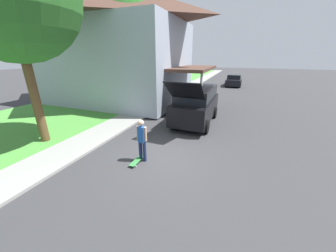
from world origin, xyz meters
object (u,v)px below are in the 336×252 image
at_px(lawn_tree_far, 126,21).
at_px(car_down_street, 234,80).
at_px(suv_parked, 196,104).
at_px(skateboarder, 142,139).
at_px(skateboard, 137,161).

height_order(lawn_tree_far, car_down_street, lawn_tree_far).
bearing_deg(lawn_tree_far, suv_parked, -19.91).
xyz_separation_m(skateboarder, skateboard, (-0.13, -0.24, -0.82)).
bearing_deg(skateboarder, skateboard, -118.22).
relative_size(car_down_street, skateboard, 5.43).
bearing_deg(lawn_tree_far, car_down_street, 63.87).
height_order(suv_parked, car_down_street, suv_parked).
distance_m(car_down_street, skateboard, 21.29).
bearing_deg(suv_parked, skateboarder, -99.23).
bearing_deg(suv_parked, lawn_tree_far, 160.09).
bearing_deg(skateboarder, car_down_street, 84.60).
bearing_deg(skateboard, skateboarder, 61.78).
height_order(car_down_street, skateboarder, skateboarder).
bearing_deg(skateboarder, suv_parked, 80.77).
relative_size(skateboarder, skateboard, 2.05).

